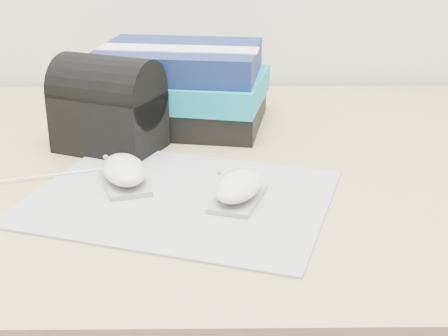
{
  "coord_description": "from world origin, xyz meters",
  "views": [
    {
      "loc": [
        -0.07,
        0.75,
        1.05
      ],
      "look_at": [
        -0.06,
        1.44,
        0.77
      ],
      "focal_mm": 50.0,
      "sensor_mm": 36.0,
      "label": 1
    }
  ],
  "objects_px": {
    "mouse_front": "(238,188)",
    "book_stack": "(182,86)",
    "pouch": "(108,105)",
    "mouse_rear": "(124,172)",
    "desk": "(260,275)"
  },
  "relations": [
    {
      "from": "mouse_front",
      "to": "book_stack",
      "type": "bearing_deg",
      "value": 104.59
    },
    {
      "from": "pouch",
      "to": "mouse_front",
      "type": "bearing_deg",
      "value": -46.33
    },
    {
      "from": "mouse_rear",
      "to": "desk",
      "type": "bearing_deg",
      "value": 41.65
    },
    {
      "from": "desk",
      "to": "pouch",
      "type": "xyz_separation_m",
      "value": [
        -0.23,
        -0.03,
        0.3
      ]
    },
    {
      "from": "mouse_rear",
      "to": "pouch",
      "type": "xyz_separation_m",
      "value": [
        -0.04,
        0.14,
        0.05
      ]
    },
    {
      "from": "desk",
      "to": "book_stack",
      "type": "bearing_deg",
      "value": 143.42
    },
    {
      "from": "book_stack",
      "to": "mouse_rear",
      "type": "bearing_deg",
      "value": -102.95
    },
    {
      "from": "mouse_front",
      "to": "book_stack",
      "type": "height_order",
      "value": "book_stack"
    },
    {
      "from": "mouse_front",
      "to": "desk",
      "type": "bearing_deg",
      "value": 77.92
    },
    {
      "from": "book_stack",
      "to": "pouch",
      "type": "xyz_separation_m",
      "value": [
        -0.1,
        -0.12,
        0.0
      ]
    },
    {
      "from": "desk",
      "to": "mouse_rear",
      "type": "height_order",
      "value": "mouse_rear"
    },
    {
      "from": "mouse_front",
      "to": "mouse_rear",
      "type": "bearing_deg",
      "value": 160.51
    },
    {
      "from": "mouse_rear",
      "to": "mouse_front",
      "type": "relative_size",
      "value": 1.03
    },
    {
      "from": "mouse_rear",
      "to": "pouch",
      "type": "relative_size",
      "value": 0.62
    },
    {
      "from": "book_stack",
      "to": "desk",
      "type": "bearing_deg",
      "value": -36.58
    }
  ]
}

